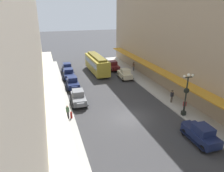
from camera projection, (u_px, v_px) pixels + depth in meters
ground_plane at (128, 117)px, 24.47m from camera, size 200.00×200.00×0.00m
sidewalk_left at (63, 128)px, 22.25m from camera, size 3.00×60.00×0.15m
sidewalk_right at (182, 108)px, 26.63m from camera, size 3.00×60.00×0.15m
building_row_left at (21, 33)px, 17.92m from camera, size 4.30×60.00×20.17m
building_row_right at (214, 19)px, 23.62m from camera, size 4.30×60.00×21.68m
parked_car_0 at (113, 66)px, 42.71m from camera, size 2.20×4.28×1.84m
parked_car_1 at (201, 133)px, 19.69m from camera, size 2.23×4.29×1.84m
parked_car_2 at (67, 68)px, 41.05m from camera, size 2.18×4.27×1.84m
parked_car_3 at (69, 74)px, 37.43m from camera, size 2.21×4.29×1.84m
parked_car_4 at (73, 82)px, 33.07m from camera, size 2.17×4.27×1.84m
parked_car_5 at (78, 97)px, 27.70m from camera, size 2.30×4.32×1.84m
parked_car_6 at (125, 74)px, 37.51m from camera, size 2.24×4.30×1.84m
streetcar at (97, 63)px, 40.61m from camera, size 2.72×9.65×3.46m
lamp_post_with_clock at (186, 93)px, 23.75m from camera, size 1.42×0.44×5.16m
fire_hydrant at (71, 115)px, 23.90m from camera, size 0.24×0.24×0.82m
pedestrian_0 at (48, 72)px, 38.06m from camera, size 0.36×0.24×1.64m
pedestrian_1 at (134, 66)px, 41.82m from camera, size 0.36×0.28×1.67m
pedestrian_2 at (68, 112)px, 23.66m from camera, size 0.36×0.24×1.64m
pedestrian_3 at (172, 96)px, 27.73m from camera, size 0.36×0.28×1.67m
pedestrian_4 at (184, 106)px, 25.05m from camera, size 0.36×0.24×1.64m
pedestrian_5 at (55, 105)px, 25.27m from camera, size 0.36×0.24×1.64m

